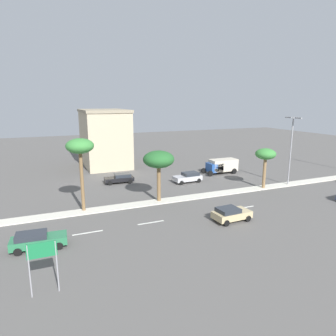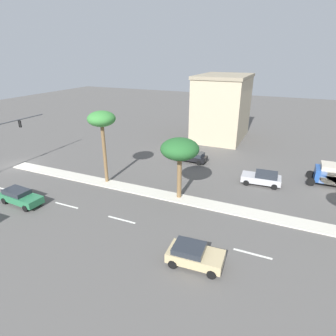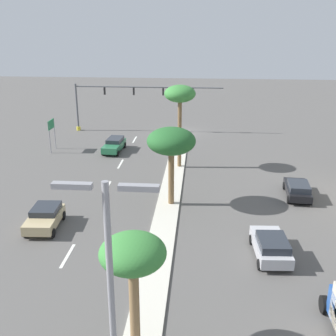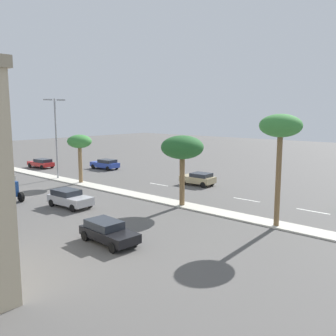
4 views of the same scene
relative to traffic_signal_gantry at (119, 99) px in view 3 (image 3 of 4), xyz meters
name	(u,v)px [view 3 (image 3 of 4)]	position (x,y,z in m)	size (l,w,h in m)	color
ground_plane	(163,229)	(-8.15, 26.77, -4.29)	(160.00, 160.00, 0.00)	#565451
median_curb	(150,296)	(-8.15, 34.43, -4.23)	(1.80, 68.94, 0.12)	beige
lane_stripe_inboard	(135,140)	(-2.50, 3.96, -4.28)	(0.20, 2.80, 0.01)	silver
lane_stripe_far	(121,164)	(-2.50, 13.16, -4.28)	(0.20, 2.80, 0.01)	silver
lane_stripe_rear	(107,187)	(-2.50, 19.44, -4.28)	(0.20, 2.80, 0.01)	silver
lane_stripe_outboard	(68,256)	(-2.50, 30.79, -4.28)	(0.20, 2.80, 0.01)	silver
traffic_signal_gantry	(119,99)	(0.00, 0.00, 0.00)	(19.19, 0.53, 6.16)	#515459
directional_road_sign	(51,128)	(5.87, 9.30, -1.66)	(0.10, 1.79, 3.54)	gray
palm_tree_outboard	(180,96)	(-8.54, 13.64, 2.82)	(2.97, 2.97, 8.05)	brown
palm_tree_center	(171,142)	(-8.38, 22.59, 0.88)	(3.73, 3.73, 6.17)	brown
palm_tree_far	(133,257)	(-7.95, 38.18, 0.47)	(2.80, 2.80, 5.57)	olive
street_lamp_mid	(112,308)	(-8.09, 42.77, 1.56)	(2.90, 0.24, 9.76)	gray
sedan_black_inboard	(298,189)	(-18.69, 20.35, -3.54)	(2.14, 4.36, 1.39)	black
sedan_silver_outboard	(271,246)	(-15.09, 29.92, -3.49)	(2.22, 4.32, 1.50)	#B2B2B7
sedan_green_near	(114,145)	(-0.99, 8.88, -3.52)	(2.08, 4.55, 1.43)	#287047
sedan_tan_right	(45,217)	(0.23, 27.16, -3.51)	(2.27, 3.97, 1.43)	tan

